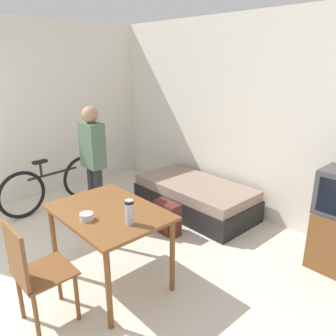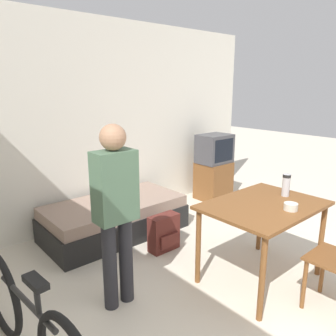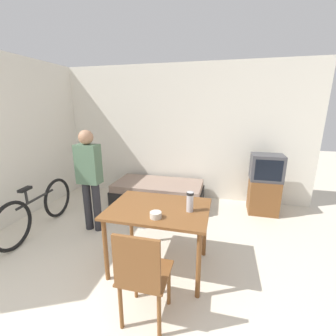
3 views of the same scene
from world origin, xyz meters
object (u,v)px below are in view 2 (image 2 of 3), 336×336
mate_bowl (291,207)px  dining_table (263,214)px  thermos_flask (286,184)px  daybed (115,218)px  person_standing (116,205)px  tv (214,167)px  backpack (164,233)px  bicycle (30,325)px

mate_bowl → dining_table: bearing=99.1°
thermos_flask → mate_bowl: thermos_flask is taller
daybed → thermos_flask: (0.89, -1.79, 0.69)m
person_standing → mate_bowl: size_ratio=13.01×
person_standing → daybed: bearing=59.5°
daybed → tv: size_ratio=1.62×
person_standing → dining_table: bearing=-24.9°
dining_table → mate_bowl: bearing=-80.9°
daybed → dining_table: dining_table is taller
daybed → backpack: (0.20, -0.73, -0.01)m
person_standing → thermos_flask: bearing=-20.1°
daybed → person_standing: size_ratio=1.12×
backpack → dining_table: bearing=-72.3°
bicycle → thermos_flask: 2.50m
dining_table → person_standing: bearing=155.1°
dining_table → thermos_flask: thermos_flask is taller
person_standing → mate_bowl: 1.53m
bicycle → mate_bowl: 2.23m
tv → dining_table: size_ratio=0.96×
dining_table → bicycle: (-2.06, 0.35, -0.33)m
daybed → dining_table: 1.92m
bicycle → thermos_flask: thermos_flask is taller
dining_table → backpack: dining_table is taller
bicycle → person_standing: bearing=15.5°
mate_bowl → backpack: mate_bowl is taller
thermos_flask → backpack: size_ratio=0.53×
dining_table → bicycle: size_ratio=0.68×
tv → bicycle: size_ratio=0.65×
tv → backpack: size_ratio=2.56×
tv → dining_table: 2.36m
person_standing → backpack: size_ratio=3.71×
person_standing → backpack: 1.24m
dining_table → backpack: (-0.34, 1.05, -0.47)m
tv → bicycle: bearing=-156.5°
person_standing → thermos_flask: size_ratio=7.06×
daybed → person_standing: bearing=-120.5°
daybed → backpack: bearing=-74.5°
dining_table → thermos_flask: size_ratio=5.09×
daybed → thermos_flask: size_ratio=7.88×
bicycle → thermos_flask: (2.41, -0.36, 0.55)m
tv → person_standing: (-2.67, -1.29, 0.37)m
backpack → person_standing: bearing=-152.5°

